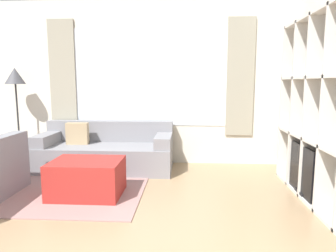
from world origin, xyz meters
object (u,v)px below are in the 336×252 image
object	(u,v)px
couch_main	(106,152)
floor_lamp	(15,83)
shelving_unit	(334,113)
ottoman	(87,178)

from	to	relation	value
couch_main	floor_lamp	bearing A→B (deg)	174.23
shelving_unit	couch_main	size ratio (longest dim) A/B	1.05
couch_main	ottoman	distance (m)	1.16
ottoman	floor_lamp	bearing A→B (deg)	140.35
couch_main	floor_lamp	xyz separation A→B (m)	(-1.49, 0.15, 1.08)
ottoman	floor_lamp	world-z (taller)	floor_lamp
shelving_unit	floor_lamp	xyz separation A→B (m)	(-4.35, 1.39, 0.33)
floor_lamp	shelving_unit	bearing A→B (deg)	-17.73
ottoman	shelving_unit	bearing A→B (deg)	-1.85
shelving_unit	ottoman	distance (m)	2.90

